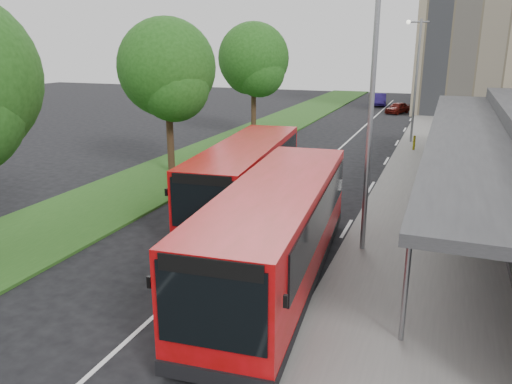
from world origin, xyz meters
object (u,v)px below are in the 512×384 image
tree_mid (167,74)px  lamp_post_near (368,108)px  car_far (379,99)px  bus_main (277,232)px  bus_second (246,177)px  car_near (398,108)px  litter_bin (430,188)px  tree_far (254,63)px  bollard (414,143)px  lamp_post_far (415,73)px

tree_mid → lamp_post_near: size_ratio=0.99×
lamp_post_near → car_far: (-5.00, 42.01, -4.05)m
bus_main → car_far: 45.08m
bus_main → tree_mid: bearing=127.9°
bus_second → car_near: 33.46m
bus_second → car_far: bus_second is taller
tree_mid → car_far: bearing=80.1°
tree_mid → car_near: size_ratio=2.44×
lamp_post_near → litter_bin: bearing=74.2°
bus_second → litter_bin: bus_second is taller
lamp_post_near → bus_main: 4.76m
tree_far → lamp_post_near: 22.07m
lamp_post_near → bollard: bearing=88.4°
lamp_post_near → bollard: lamp_post_near is taller
lamp_post_far → bus_second: bearing=-106.2°
tree_mid → bollard: tree_mid is taller
bus_main → bus_second: (-3.18, 5.54, -0.07)m
bollard → lamp_post_near: bearing=-91.6°
lamp_post_far → bollard: (0.47, -2.84, -4.11)m
bus_second → bollard: 15.61m
tree_far → bus_main: size_ratio=0.78×
bus_main → bus_second: bearing=115.1°
bus_main → litter_bin: size_ratio=12.78×
tree_mid → tree_far: (-0.00, 12.00, 0.15)m
bollard → car_near: car_near is taller
bus_second → tree_far: bearing=104.3°
car_near → car_far: 6.62m
litter_bin → lamp_post_near: bearing=-105.8°
tree_far → bus_main: 24.16m
tree_mid → lamp_post_near: bearing=-32.4°
tree_mid → tree_far: size_ratio=0.97×
bollard → car_far: bearing=102.4°
lamp_post_near → lamp_post_far: same height
lamp_post_near → bus_main: (-1.88, -2.95, -3.23)m
lamp_post_near → bollard: 17.65m
bollard → litter_bin: bearing=-82.2°
tree_mid → bus_main: (9.24, -10.00, -3.62)m
bus_second → bollard: bus_second is taller
litter_bin → tree_mid: bearing=178.5°
litter_bin → car_far: size_ratio=0.20×
lamp_post_far → bus_main: lamp_post_far is taller
bus_second → car_near: bus_second is taller
bollard → bus_main: bearing=-96.7°
lamp_post_near → car_near: size_ratio=2.47×
litter_bin → car_far: (-6.89, 35.30, 0.11)m
bollard → car_far: car_far is taller
bus_second → car_near: bearing=79.5°
lamp_post_near → car_far: 42.50m
lamp_post_near → bus_main: lamp_post_near is taller
lamp_post_far → car_near: 16.64m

